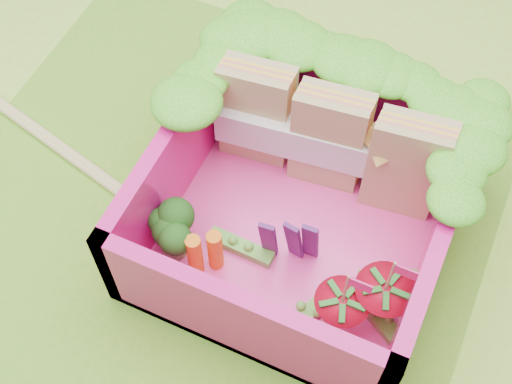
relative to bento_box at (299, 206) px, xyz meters
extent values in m
plane|color=#ACD53C|center=(-0.43, -0.07, -0.31)|extent=(14.00, 14.00, 0.00)
cube|color=#67AF27|center=(-0.43, -0.07, -0.29)|extent=(2.60, 2.60, 0.03)
cube|color=#FF41A6|center=(0.00, 0.00, -0.25)|extent=(1.30, 1.30, 0.05)
cube|color=#DB1278|center=(0.00, 0.61, 0.00)|extent=(1.30, 0.07, 0.55)
cube|color=#DB1278|center=(0.00, -0.61, 0.00)|extent=(1.30, 0.07, 0.55)
cube|color=#DB1278|center=(-0.61, 0.00, 0.00)|extent=(0.07, 1.30, 0.55)
cube|color=#DB1278|center=(0.62, 0.00, 0.00)|extent=(0.07, 1.30, 0.55)
ellipsoid|color=#21981B|center=(-0.50, 0.58, 0.33)|extent=(0.30, 0.30, 0.11)
ellipsoid|color=#21981B|center=(-0.39, 0.58, 0.33)|extent=(0.30, 0.30, 0.11)
ellipsoid|color=#21981B|center=(-0.28, 0.58, 0.33)|extent=(0.30, 0.30, 0.11)
ellipsoid|color=#21981B|center=(-0.17, 0.58, 0.33)|extent=(0.30, 0.30, 0.11)
ellipsoid|color=#21981B|center=(-0.06, 0.58, 0.33)|extent=(0.30, 0.30, 0.11)
ellipsoid|color=#21981B|center=(0.06, 0.58, 0.33)|extent=(0.30, 0.30, 0.11)
ellipsoid|color=#21981B|center=(0.17, 0.58, 0.33)|extent=(0.30, 0.30, 0.11)
ellipsoid|color=#21981B|center=(0.28, 0.58, 0.33)|extent=(0.30, 0.30, 0.11)
ellipsoid|color=#21981B|center=(0.39, 0.58, 0.33)|extent=(0.30, 0.30, 0.11)
ellipsoid|color=#21981B|center=(0.50, 0.58, 0.33)|extent=(0.30, 0.30, 0.11)
ellipsoid|color=#21981B|center=(-0.58, 0.10, 0.33)|extent=(0.27, 0.27, 0.10)
ellipsoid|color=#21981B|center=(-0.58, 0.24, 0.33)|extent=(0.27, 0.27, 0.10)
ellipsoid|color=#21981B|center=(-0.58, 0.38, 0.33)|extent=(0.27, 0.27, 0.10)
ellipsoid|color=#21981B|center=(-0.58, 0.52, 0.33)|extent=(0.27, 0.27, 0.10)
ellipsoid|color=#21981B|center=(-0.58, 0.66, 0.33)|extent=(0.27, 0.27, 0.10)
ellipsoid|color=#21981B|center=(0.58, 0.10, 0.33)|extent=(0.27, 0.27, 0.10)
ellipsoid|color=#21981B|center=(0.58, 0.24, 0.33)|extent=(0.27, 0.27, 0.10)
ellipsoid|color=#21981B|center=(0.58, 0.38, 0.33)|extent=(0.27, 0.27, 0.10)
ellipsoid|color=#21981B|center=(0.58, 0.52, 0.33)|extent=(0.27, 0.27, 0.10)
ellipsoid|color=#21981B|center=(0.58, 0.66, 0.33)|extent=(0.27, 0.27, 0.10)
cube|color=tan|center=(-0.37, 0.35, 0.07)|extent=(0.35, 0.19, 0.60)
cube|color=tan|center=(0.00, 0.35, 0.07)|extent=(0.35, 0.19, 0.60)
cube|color=tan|center=(0.37, 0.35, 0.07)|extent=(0.35, 0.19, 0.60)
cube|color=white|center=(0.00, 0.35, 0.04)|extent=(1.09, 0.29, 0.20)
cylinder|color=#5B9C4B|center=(-0.48, -0.34, -0.15)|extent=(0.12, 0.12, 0.14)
ellipsoid|color=#174712|center=(-0.48, -0.34, -0.03)|extent=(0.30, 0.30, 0.12)
cylinder|color=orange|center=(-0.34, -0.38, -0.09)|extent=(0.07, 0.07, 0.27)
cylinder|color=orange|center=(-0.27, -0.32, -0.09)|extent=(0.07, 0.07, 0.26)
cube|color=#4A1A5B|center=(-0.06, -0.20, -0.04)|extent=(0.07, 0.03, 0.38)
cube|color=#4A1A5B|center=(0.04, -0.16, -0.04)|extent=(0.07, 0.03, 0.38)
cube|color=#4A1A5B|center=(0.11, -0.13, -0.04)|extent=(0.07, 0.02, 0.38)
cone|color=red|center=(0.34, -0.36, -0.11)|extent=(0.24, 0.24, 0.24)
cylinder|color=tan|center=(0.34, -0.36, 0.13)|extent=(0.01, 0.01, 0.24)
cube|color=#ED277B|center=(0.39, -0.36, 0.21)|extent=(0.10, 0.01, 0.06)
cone|color=red|center=(0.48, -0.24, -0.10)|extent=(0.26, 0.26, 0.26)
cylinder|color=tan|center=(0.48, -0.24, 0.15)|extent=(0.01, 0.01, 0.24)
cube|color=#ED277B|center=(0.53, -0.24, 0.23)|extent=(0.10, 0.01, 0.06)
cube|color=green|center=(0.50, -0.06, -0.20)|extent=(0.32, 0.20, 0.05)
cube|color=green|center=(0.50, -0.27, -0.20)|extent=(0.31, 0.22, 0.05)
cube|color=green|center=(0.21, -0.37, -0.20)|extent=(0.20, 0.32, 0.05)
cube|color=green|center=(-0.20, -0.20, -0.20)|extent=(0.32, 0.08, 0.05)
cube|color=#E5CA7E|center=(-1.44, -0.02, -0.25)|extent=(2.04, 0.54, 0.04)
cube|color=#E5CA7E|center=(-1.38, -0.01, -0.25)|extent=(2.04, 0.54, 0.04)
camera|label=1|loc=(0.50, -1.57, 2.74)|focal=50.00mm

